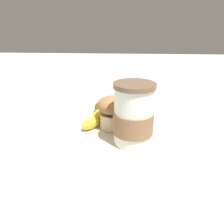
# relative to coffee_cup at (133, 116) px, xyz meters

# --- Properties ---
(ground_plane) EXTENTS (3.00, 3.00, 0.00)m
(ground_plane) POSITION_rel_coffee_cup_xyz_m (0.05, -0.06, -0.07)
(ground_plane) COLOR beige
(paper_napkin) EXTENTS (0.27, 0.27, 0.00)m
(paper_napkin) POSITION_rel_coffee_cup_xyz_m (0.05, -0.06, -0.07)
(paper_napkin) COLOR beige
(paper_napkin) RESTS_ON ground_plane
(coffee_cup) EXTENTS (0.09, 0.09, 0.15)m
(coffee_cup) POSITION_rel_coffee_cup_xyz_m (0.00, 0.00, 0.00)
(coffee_cup) COLOR silver
(coffee_cup) RESTS_ON paper_napkin
(muffin) EXTENTS (0.08, 0.08, 0.09)m
(muffin) POSITION_rel_coffee_cup_xyz_m (0.06, -0.08, -0.02)
(muffin) COLOR beige
(muffin) RESTS_ON paper_napkin
(banana) EXTENTS (0.07, 0.17, 0.03)m
(banana) POSITION_rel_coffee_cup_xyz_m (0.10, -0.12, -0.05)
(banana) COLOR gold
(banana) RESTS_ON paper_napkin
(sugar_packet) EXTENTS (0.06, 0.06, 0.01)m
(sugar_packet) POSITION_rel_coffee_cup_xyz_m (0.07, -0.19, -0.07)
(sugar_packet) COLOR white
(sugar_packet) RESTS_ON ground_plane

